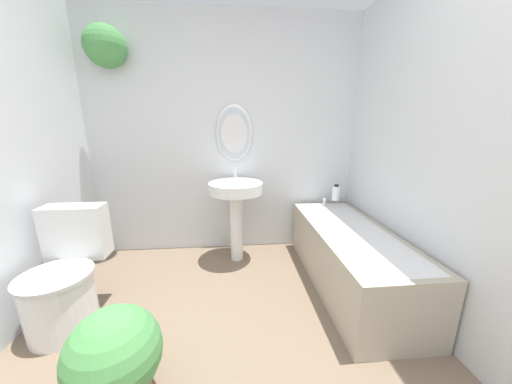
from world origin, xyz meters
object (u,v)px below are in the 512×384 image
at_px(toilet, 65,281).
at_px(pedestal_sink, 236,199).
at_px(bathtub, 350,255).
at_px(shampoo_bottle, 336,193).
at_px(potted_plant, 115,358).

height_order(toilet, pedestal_sink, pedestal_sink).
bearing_deg(toilet, pedestal_sink, 33.50).
xyz_separation_m(toilet, bathtub, (2.11, 0.26, -0.05)).
bearing_deg(shampoo_bottle, bathtub, -98.73).
relative_size(toilet, shampoo_bottle, 4.59).
height_order(toilet, potted_plant, toilet).
height_order(shampoo_bottle, potted_plant, shampoo_bottle).
height_order(toilet, shampoo_bottle, toilet).
bearing_deg(shampoo_bottle, potted_plant, -137.55).
bearing_deg(pedestal_sink, bathtub, -28.55).
bearing_deg(bathtub, potted_plant, -149.94).
distance_m(toilet, shampoo_bottle, 2.38).
bearing_deg(bathtub, toilet, -173.09).
bearing_deg(pedestal_sink, potted_plant, -112.58).
distance_m(shampoo_bottle, potted_plant, 2.22).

